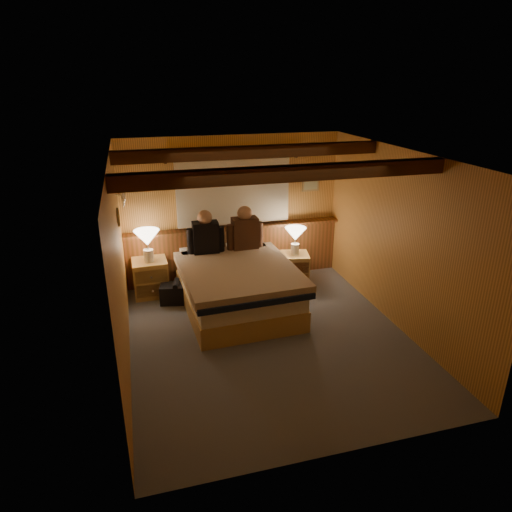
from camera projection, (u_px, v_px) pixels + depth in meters
name	position (u px, v px, depth m)	size (l,w,h in m)	color
floor	(269.00, 337.00, 6.08)	(4.20, 4.20, 0.00)	slate
ceiling	(272.00, 156.00, 5.20)	(4.20, 4.20, 0.00)	gold
wall_back	(233.00, 209.00, 7.52)	(3.60, 3.60, 0.00)	#DEA24F
wall_left	(120.00, 269.00, 5.19)	(4.20, 4.20, 0.00)	#DEA24F
wall_right	(399.00, 241.00, 6.09)	(4.20, 4.20, 0.00)	#DEA24F
wall_front	(345.00, 342.00, 3.76)	(3.60, 3.60, 0.00)	#DEA24F
wainscot	(235.00, 251.00, 7.73)	(3.60, 0.23, 0.94)	brown
curtain_window	(233.00, 191.00, 7.34)	(2.18, 0.09, 1.11)	#472511
ceiling_beams	(268.00, 161.00, 5.37)	(3.60, 1.65, 0.16)	#472511
coat_rail	(122.00, 196.00, 6.46)	(0.05, 0.55, 0.24)	silver
framed_print	(311.00, 184.00, 7.71)	(0.30, 0.04, 0.25)	#A08550
bed	(237.00, 286.00, 6.71)	(1.67, 2.11, 0.70)	tan
nightstand_left	(151.00, 278.00, 7.18)	(0.54, 0.49, 0.58)	tan
nightstand_right	(294.00, 269.00, 7.58)	(0.56, 0.52, 0.52)	tan
lamp_left	(147.00, 240.00, 6.91)	(0.39, 0.39, 0.51)	silver
lamp_right	(295.00, 236.00, 7.39)	(0.34, 0.34, 0.45)	silver
person_left	(206.00, 235.00, 6.99)	(0.58, 0.24, 0.70)	black
person_right	(245.00, 231.00, 7.16)	(0.59, 0.24, 0.72)	#45291B
duffel_bag	(177.00, 293.00, 6.98)	(0.54, 0.38, 0.35)	black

